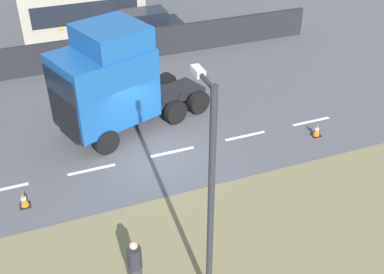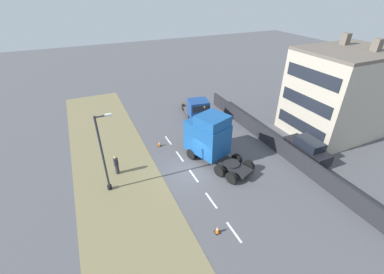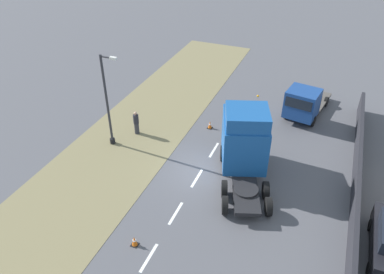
% 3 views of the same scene
% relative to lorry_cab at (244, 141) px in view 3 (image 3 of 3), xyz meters
% --- Properties ---
extents(ground_plane, '(120.00, 120.00, 0.00)m').
position_rel_lorry_cab_xyz_m(ground_plane, '(-2.37, -1.05, -2.28)').
color(ground_plane, '#515156').
rests_on(ground_plane, ground).
extents(grass_verge, '(7.00, 44.00, 0.01)m').
position_rel_lorry_cab_xyz_m(grass_verge, '(-8.37, -1.05, -2.28)').
color(grass_verge, olive).
rests_on(grass_verge, ground).
extents(lane_markings, '(0.16, 14.60, 0.00)m').
position_rel_lorry_cab_xyz_m(lane_markings, '(-2.37, -1.75, -2.28)').
color(lane_markings, white).
rests_on(lane_markings, ground).
extents(boundary_wall, '(0.25, 24.00, 1.61)m').
position_rel_lorry_cab_xyz_m(boundary_wall, '(6.63, -1.05, -1.48)').
color(boundary_wall, '#232328').
rests_on(boundary_wall, ground).
extents(lorry_cab, '(4.56, 6.88, 4.69)m').
position_rel_lorry_cab_xyz_m(lorry_cab, '(0.00, 0.00, 0.00)').
color(lorry_cab, black).
rests_on(lorry_cab, ground).
extents(flatbed_truck, '(3.20, 6.20, 2.65)m').
position_rel_lorry_cab_xyz_m(flatbed_truck, '(2.52, 7.84, -0.88)').
color(flatbed_truck, navy).
rests_on(flatbed_truck, ground).
extents(lamp_post, '(1.30, 0.35, 6.54)m').
position_rel_lorry_cab_xyz_m(lamp_post, '(-9.12, -0.45, 0.68)').
color(lamp_post, black).
rests_on(lamp_post, ground).
extents(pedestrian, '(0.39, 0.39, 1.79)m').
position_rel_lorry_cab_xyz_m(pedestrian, '(-8.24, 1.32, -1.40)').
color(pedestrian, '#333338').
rests_on(pedestrian, ground).
extents(traffic_cone_lead, '(0.36, 0.36, 0.58)m').
position_rel_lorry_cab_xyz_m(traffic_cone_lead, '(-3.38, -7.71, -2.00)').
color(traffic_cone_lead, black).
rests_on(traffic_cone_lead, ground).
extents(traffic_cone_trailing, '(0.36, 0.36, 0.58)m').
position_rel_lorry_cab_xyz_m(traffic_cone_trailing, '(-3.56, 3.96, -2.00)').
color(traffic_cone_trailing, black).
rests_on(traffic_cone_trailing, ground).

